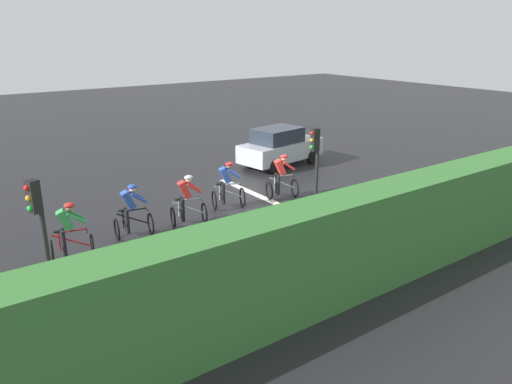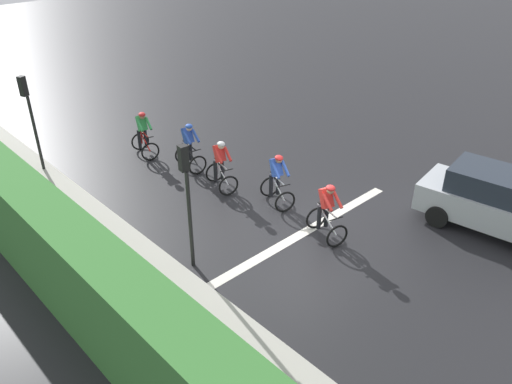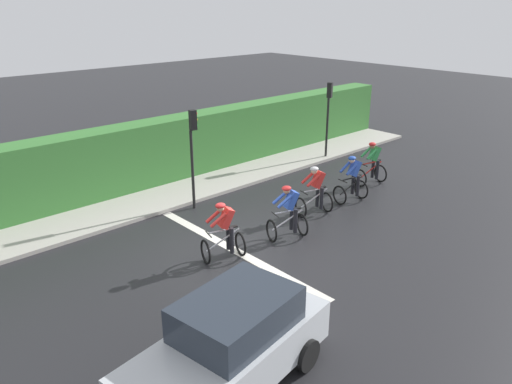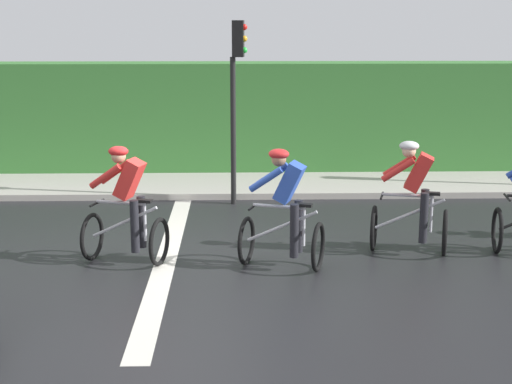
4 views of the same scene
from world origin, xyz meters
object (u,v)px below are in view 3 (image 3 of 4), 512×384
Objects in this scene: car_silver at (230,345)px; traffic_light_near_crossing at (193,144)px; cyclist_second at (352,180)px; cyclist_mid at (316,192)px; cyclist_fourth at (289,213)px; cyclist_lead at (372,164)px; cyclist_trailing at (224,232)px; traffic_light_far_junction at (329,109)px.

traffic_light_near_crossing reaches higher than car_silver.
cyclist_mid is (-0.10, -1.80, 0.00)m from cyclist_second.
cyclist_second is at bearing 98.01° from cyclist_fourth.
car_silver is 8.55m from traffic_light_near_crossing.
cyclist_lead is at bearing 96.91° from cyclist_mid.
cyclist_lead is 2.05m from cyclist_second.
cyclist_mid is at bearing 120.37° from car_silver.
car_silver is at bearing -65.58° from cyclist_second.
cyclist_second and cyclist_trailing have the same top height.
cyclist_lead is 1.00× the size of cyclist_second.
car_silver is (3.74, -2.89, 0.08)m from cyclist_trailing.
cyclist_mid is 4.27m from traffic_light_near_crossing.
cyclist_lead is at bearing 100.79° from cyclist_fourth.
car_silver is (4.09, -6.98, 0.08)m from cyclist_mid.
cyclist_second is 0.50× the size of traffic_light_near_crossing.
cyclist_mid is at bearing -83.09° from cyclist_lead.
traffic_light_near_crossing and traffic_light_far_junction have the same top height.
cyclist_lead is 1.00× the size of cyclist_trailing.
cyclist_trailing is at bearing -65.84° from traffic_light_far_junction.
traffic_light_near_crossing reaches higher than cyclist_second.
traffic_light_far_junction is at bearing 122.22° from cyclist_fourth.
cyclist_trailing is 0.50× the size of traffic_light_far_junction.
cyclist_lead is at bearing 95.82° from cyclist_trailing.
traffic_light_near_crossing is at bearing -85.14° from traffic_light_far_junction.
traffic_light_near_crossing is (-2.65, -6.32, 1.43)m from cyclist_lead.
traffic_light_near_crossing is at bearing -126.41° from cyclist_second.
cyclist_second and cyclist_mid have the same top height.
car_silver reaches higher than cyclist_second.
traffic_light_near_crossing reaches higher than cyclist_fourth.
car_silver reaches higher than cyclist_fourth.
cyclist_trailing is at bearing -23.94° from traffic_light_near_crossing.
traffic_light_near_crossing is at bearing -140.59° from cyclist_mid.
cyclist_second is at bearing -40.09° from traffic_light_far_junction.
car_silver reaches higher than cyclist_trailing.
traffic_light_near_crossing reaches higher than cyclist_mid.
cyclist_second is at bearing 114.42° from car_silver.
traffic_light_far_junction is at bearing 94.86° from traffic_light_near_crossing.
cyclist_mid is at bearing -93.28° from cyclist_second.
cyclist_second is at bearing 92.34° from cyclist_trailing.
cyclist_lead and cyclist_fourth have the same top height.
traffic_light_near_crossing is 7.63m from traffic_light_far_junction.
traffic_light_far_junction is at bearing 114.16° from cyclist_trailing.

